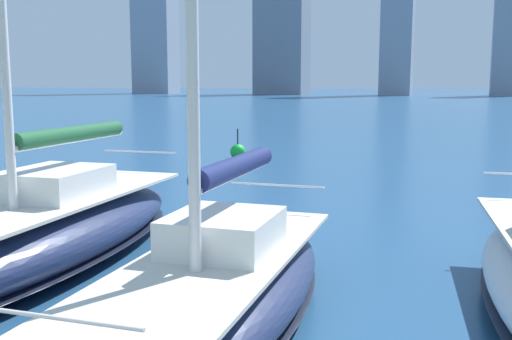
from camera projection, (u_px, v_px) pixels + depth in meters
The scene contains 4 objects.
city_skyline at pixel (389, 16), 154.48m from camera, with size 173.88×14.70×50.22m.
sailboat_navy at pixel (213, 286), 8.48m from camera, with size 2.69×7.65×11.54m.
sailboat_forest at pixel (41, 230), 11.29m from camera, with size 2.99×9.17×13.04m.
channel_buoy at pixel (238, 152), 27.33m from camera, with size 0.70×0.70×1.40m.
Camera 1 is at (-3.11, 1.62, 3.52)m, focal length 42.00 mm.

